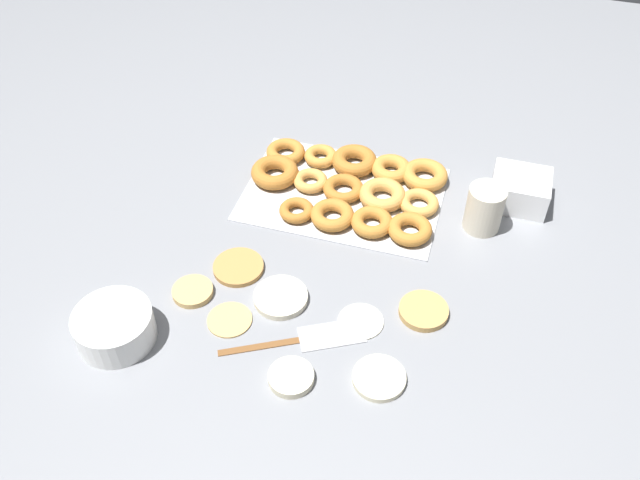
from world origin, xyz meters
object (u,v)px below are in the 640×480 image
(donut_tray, at_px, (352,187))
(paper_cup, at_px, (484,209))
(pancake_3, at_px, (424,311))
(container_stack, at_px, (520,190))
(pancake_1, at_px, (361,321))
(pancake_2, at_px, (379,378))
(spatula, at_px, (316,337))
(pancake_0, at_px, (291,377))
(pancake_4, at_px, (238,267))
(pancake_6, at_px, (229,319))
(pancake_5, at_px, (281,297))
(batter_bowl, at_px, (115,327))
(pancake_7, at_px, (193,291))

(donut_tray, distance_m, paper_cup, 0.31)
(pancake_3, bearing_deg, container_stack, -111.04)
(pancake_1, distance_m, paper_cup, 0.39)
(pancake_2, xyz_separation_m, spatula, (0.14, -0.06, -0.00))
(pancake_0, height_order, container_stack, container_stack)
(pancake_4, xyz_separation_m, pancake_6, (-0.03, 0.13, -0.00))
(pancake_1, relative_size, pancake_6, 1.01)
(pancake_3, bearing_deg, pancake_6, 19.17)
(pancake_2, bearing_deg, pancake_6, -9.21)
(paper_cup, bearing_deg, pancake_0, 60.81)
(pancake_2, xyz_separation_m, donut_tray, (0.18, -0.49, 0.01))
(pancake_6, bearing_deg, container_stack, -134.83)
(donut_tray, bearing_deg, pancake_6, 72.98)
(pancake_0, distance_m, pancake_6, 0.19)
(pancake_1, xyz_separation_m, pancake_5, (0.17, -0.01, 0.00))
(batter_bowl, height_order, spatula, batter_bowl)
(pancake_7, bearing_deg, pancake_1, -175.76)
(batter_bowl, bearing_deg, pancake_4, -124.13)
(pancake_2, height_order, pancake_4, same)
(pancake_5, bearing_deg, spatula, 143.24)
(container_stack, xyz_separation_m, paper_cup, (0.07, 0.11, 0.02))
(donut_tray, bearing_deg, pancake_5, 81.40)
(pancake_3, xyz_separation_m, pancake_6, (0.36, 0.13, -0.00))
(container_stack, bearing_deg, donut_tray, 11.44)
(pancake_4, xyz_separation_m, pancake_7, (0.06, 0.09, 0.00))
(pancake_1, xyz_separation_m, paper_cup, (-0.19, -0.34, 0.05))
(batter_bowl, relative_size, paper_cup, 1.42)
(donut_tray, bearing_deg, spatula, 95.40)
(donut_tray, bearing_deg, batter_bowl, 58.87)
(container_stack, bearing_deg, pancake_4, 35.01)
(pancake_4, xyz_separation_m, spatula, (-0.21, 0.13, -0.00))
(pancake_0, xyz_separation_m, pancake_2, (-0.15, -0.04, -0.00))
(pancake_7, bearing_deg, donut_tray, -120.39)
(pancake_4, bearing_deg, container_stack, -144.99)
(pancake_7, xyz_separation_m, paper_cup, (-0.54, -0.37, 0.05))
(pancake_0, height_order, donut_tray, donut_tray)
(pancake_2, bearing_deg, pancake_1, -61.84)
(pancake_4, xyz_separation_m, container_stack, (-0.55, -0.38, 0.03))
(pancake_5, distance_m, spatula, 0.12)
(pancake_2, height_order, pancake_3, pancake_3)
(pancake_4, height_order, container_stack, container_stack)
(pancake_5, height_order, pancake_6, pancake_5)
(pancake_1, height_order, donut_tray, donut_tray)
(pancake_3, distance_m, pancake_5, 0.29)
(container_stack, bearing_deg, spatula, 56.42)
(pancake_6, bearing_deg, pancake_3, -160.83)
(pancake_2, xyz_separation_m, pancake_6, (0.31, -0.05, -0.00))
(pancake_3, distance_m, spatula, 0.22)
(pancake_1, xyz_separation_m, batter_bowl, (0.44, 0.17, 0.03))
(pancake_5, xyz_separation_m, spatula, (-0.10, 0.07, -0.00))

